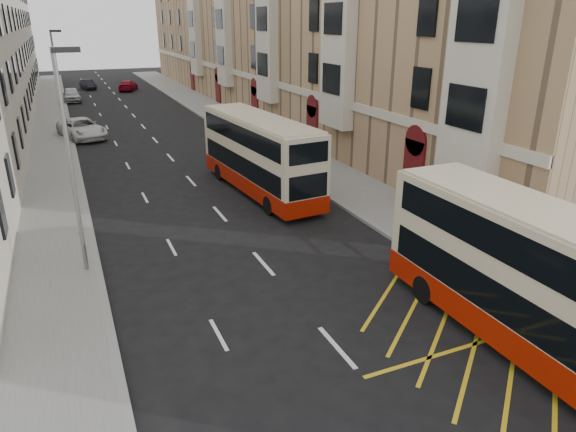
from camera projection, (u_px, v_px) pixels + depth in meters
name	position (u px, v px, depth m)	size (l,w,h in m)	color
pavement_right	(267.00, 140.00, 40.23)	(4.00, 120.00, 0.15)	slate
pavement_left	(53.00, 161.00, 34.45)	(3.00, 120.00, 0.15)	slate
kerb_right	(243.00, 143.00, 39.48)	(0.25, 120.00, 0.15)	gray
kerb_left	(76.00, 159.00, 35.01)	(0.25, 120.00, 0.15)	gray
road_markings	(135.00, 117.00, 50.10)	(10.00, 110.00, 0.01)	silver
terrace_right	(274.00, 34.00, 53.27)	(10.75, 79.00, 15.25)	tan
guard_railing	(466.00, 259.00, 18.55)	(0.06, 6.56, 1.01)	red
street_lamp_near	(70.00, 153.00, 17.84)	(0.93, 0.18, 8.00)	gray
street_lamp_far	(58.00, 74.00, 43.50)	(0.93, 0.18, 8.00)	gray
double_decker_front	(539.00, 284.00, 14.14)	(2.52, 10.66, 4.24)	beige
double_decker_rear	(259.00, 155.00, 27.66)	(3.27, 10.65, 4.18)	beige
pedestrian_far	(519.00, 282.00, 16.56)	(1.06, 0.44, 1.81)	black
white_van	(82.00, 129.00, 41.00)	(2.63, 5.70, 1.58)	silver
car_silver	(72.00, 95.00, 59.16)	(1.88, 4.66, 1.59)	#A4A7AB
car_dark	(88.00, 84.00, 69.75)	(1.37, 3.94, 1.30)	black
car_red	(128.00, 85.00, 68.40)	(1.91, 4.71, 1.37)	maroon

